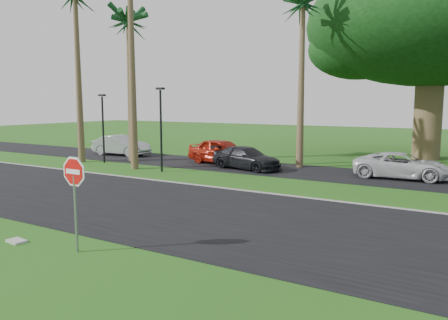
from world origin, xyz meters
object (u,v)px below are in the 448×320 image
car_minivan (402,166)px  car_silver (121,146)px  stop_sign_near (74,184)px  car_dark (246,158)px  car_red (222,152)px

car_minivan → car_silver: bearing=86.5°
car_minivan → stop_sign_near: bearing=157.7°
car_dark → car_minivan: (8.24, 1.21, 0.02)m
car_red → car_minivan: bearing=-80.6°
car_dark → car_silver: bearing=95.8°
stop_sign_near → car_red: bearing=108.1°
car_red → car_minivan: (10.54, 0.12, -0.13)m
stop_sign_near → car_silver: (-13.79, 15.89, -1.05)m
stop_sign_near → car_red: (-5.16, 15.80, -0.99)m
car_dark → car_minivan: 8.33m
car_red → car_silver: bearing=98.1°
car_silver → car_dark: size_ratio=1.00×
stop_sign_near → car_silver: size_ratio=0.60×
car_red → car_minivan: 10.55m
stop_sign_near → car_minivan: stop_sign_near is taller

